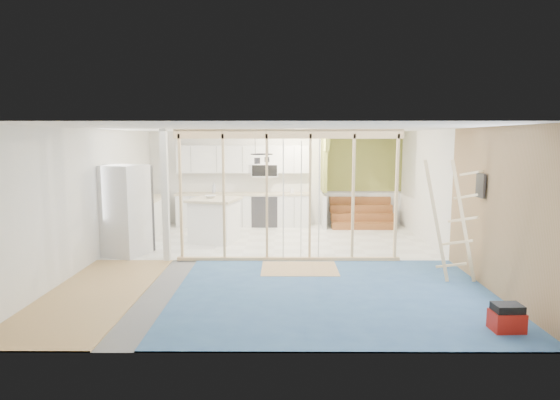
{
  "coord_description": "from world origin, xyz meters",
  "views": [
    {
      "loc": [
        0.18,
        -9.02,
        2.42
      ],
      "look_at": [
        0.13,
        0.6,
        1.14
      ],
      "focal_mm": 30.0,
      "sensor_mm": 36.0,
      "label": 1
    }
  ],
  "objects_px": {
    "island": "(215,220)",
    "ladder": "(453,221)",
    "toolbox": "(507,319)",
    "fridge": "(124,211)"
  },
  "relations": [
    {
      "from": "fridge",
      "to": "ladder",
      "type": "bearing_deg",
      "value": 3.35
    },
    {
      "from": "fridge",
      "to": "ladder",
      "type": "relative_size",
      "value": 0.92
    },
    {
      "from": "island",
      "to": "toolbox",
      "type": "height_order",
      "value": "island"
    },
    {
      "from": "fridge",
      "to": "toolbox",
      "type": "bearing_deg",
      "value": -13.02
    },
    {
      "from": "island",
      "to": "ladder",
      "type": "xyz_separation_m",
      "value": [
        4.45,
        -3.02,
        0.54
      ]
    },
    {
      "from": "toolbox",
      "to": "ladder",
      "type": "bearing_deg",
      "value": 86.4
    },
    {
      "from": "fridge",
      "to": "island",
      "type": "relative_size",
      "value": 1.47
    },
    {
      "from": "toolbox",
      "to": "ladder",
      "type": "relative_size",
      "value": 0.19
    },
    {
      "from": "fridge",
      "to": "island",
      "type": "bearing_deg",
      "value": 56.5
    },
    {
      "from": "island",
      "to": "ladder",
      "type": "distance_m",
      "value": 5.4
    }
  ]
}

